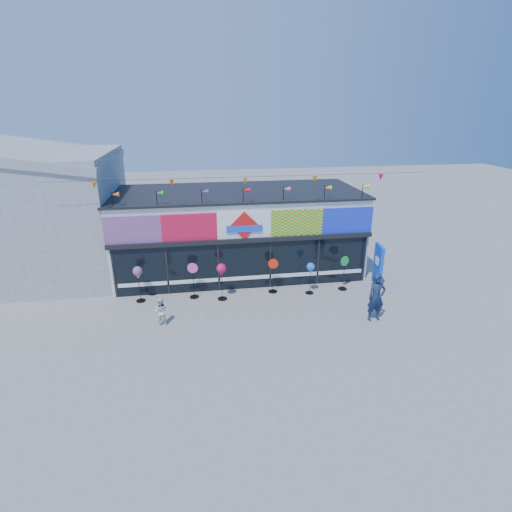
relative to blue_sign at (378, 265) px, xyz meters
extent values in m
plane|color=slate|center=(-6.25, -2.80, -1.01)|extent=(80.00, 80.00, 0.00)
cube|color=white|center=(-6.25, 3.20, 0.99)|extent=(12.00, 5.00, 4.00)
cube|color=black|center=(-6.25, 0.64, 0.14)|extent=(11.60, 0.12, 2.30)
cube|color=black|center=(-6.25, 0.60, 1.39)|extent=(12.00, 0.30, 0.20)
cube|color=white|center=(-6.25, 0.61, -0.46)|extent=(11.40, 0.10, 0.18)
cube|color=black|center=(-6.25, 3.20, 3.04)|extent=(12.20, 5.20, 0.10)
cube|color=black|center=(-12.05, 0.63, 0.14)|extent=(0.08, 0.14, 2.30)
cube|color=black|center=(-9.75, 0.63, 0.14)|extent=(0.08, 0.14, 2.30)
cube|color=black|center=(-7.45, 0.63, 0.14)|extent=(0.08, 0.14, 2.30)
cube|color=black|center=(-5.05, 0.63, 0.14)|extent=(0.08, 0.14, 2.30)
cube|color=black|center=(-2.75, 0.63, 0.14)|extent=(0.08, 0.14, 2.30)
cube|color=black|center=(-0.45, 0.63, 0.14)|extent=(0.08, 0.14, 2.30)
cube|color=red|center=(-11.05, 0.62, 2.09)|extent=(2.40, 0.08, 1.20)
cube|color=red|center=(-8.65, 0.62, 2.09)|extent=(2.40, 0.08, 1.20)
cube|color=white|center=(-6.25, 0.62, 2.09)|extent=(2.40, 0.08, 1.20)
cube|color=yellow|center=(-3.85, 0.62, 2.09)|extent=(2.40, 0.08, 1.20)
cube|color=#1931DA|center=(-1.45, 0.62, 2.09)|extent=(2.40, 0.08, 1.20)
cube|color=red|center=(-6.25, 0.56, 2.09)|extent=(1.27, 0.06, 1.27)
cube|color=blue|center=(-6.25, 0.54, 1.94)|extent=(1.60, 0.05, 0.30)
cube|color=green|center=(-10.28, 0.68, 0.02)|extent=(0.78, 0.03, 0.78)
cube|color=purple|center=(-8.94, 0.68, 0.24)|extent=(0.92, 0.03, 0.92)
cube|color=#E0FF15|center=(-7.60, 0.68, 0.53)|extent=(0.78, 0.03, 0.78)
cube|color=purple|center=(-6.25, 0.68, -0.11)|extent=(0.92, 0.03, 0.92)
cube|color=orange|center=(-4.91, 0.68, 0.26)|extent=(0.78, 0.03, 0.78)
cube|color=#E24B9D|center=(-3.57, 0.68, 0.41)|extent=(0.92, 0.03, 0.92)
cube|color=blue|center=(-2.22, 0.68, 0.01)|extent=(0.78, 0.03, 0.78)
cylinder|color=black|center=(-11.75, 0.85, 3.34)|extent=(0.03, 0.03, 0.70)
cone|color=#E85915|center=(-11.61, 0.85, 3.59)|extent=(0.30, 0.22, 0.22)
cylinder|color=black|center=(-9.95, 0.85, 3.34)|extent=(0.03, 0.03, 0.70)
cone|color=green|center=(-9.81, 0.85, 3.59)|extent=(0.30, 0.22, 0.22)
cylinder|color=black|center=(-8.05, 0.85, 3.34)|extent=(0.03, 0.03, 0.70)
cone|color=purple|center=(-7.91, 0.85, 3.59)|extent=(0.30, 0.22, 0.22)
cylinder|color=black|center=(-6.25, 0.85, 3.34)|extent=(0.03, 0.03, 0.70)
cone|color=red|center=(-6.11, 0.85, 3.59)|extent=(0.30, 0.22, 0.22)
cylinder|color=black|center=(-4.45, 0.85, 3.34)|extent=(0.03, 0.03, 0.70)
cone|color=#DC49B2|center=(-4.31, 0.85, 3.59)|extent=(0.30, 0.22, 0.22)
cylinder|color=black|center=(-2.55, 0.85, 3.34)|extent=(0.03, 0.03, 0.70)
cone|color=gold|center=(-2.41, 0.85, 3.59)|extent=(0.30, 0.22, 0.22)
cylinder|color=black|center=(-0.75, 0.85, 3.34)|extent=(0.03, 0.03, 0.70)
cone|color=#CBFE15|center=(-0.61, 0.85, 3.59)|extent=(0.30, 0.22, 0.22)
cylinder|color=black|center=(-6.25, 0.20, 4.29)|extent=(16.00, 0.01, 0.01)
cone|color=orange|center=(-12.25, 0.20, 4.11)|extent=(0.20, 0.20, 0.28)
cone|color=#FC540D|center=(-9.25, 0.20, 4.11)|extent=(0.20, 0.20, 0.28)
cone|color=orange|center=(-6.25, 0.20, 4.11)|extent=(0.20, 0.20, 0.28)
cone|color=orange|center=(-3.25, 0.20, 4.11)|extent=(0.20, 0.20, 0.28)
cone|color=#CB1347|center=(-0.25, 0.20, 4.11)|extent=(0.20, 0.20, 0.28)
cube|color=#ABAEB0|center=(-16.25, 4.20, 1.99)|extent=(8.00, 7.00, 6.00)
cube|color=#ABAEB0|center=(-16.25, 4.20, 5.09)|extent=(8.18, 7.20, 1.54)
cube|color=blue|center=(0.00, 0.00, -0.01)|extent=(0.29, 1.02, 2.02)
cube|color=white|center=(-0.08, 0.00, 0.25)|extent=(0.10, 0.46, 0.35)
cylinder|color=black|center=(-10.95, 0.03, -1.00)|extent=(0.42, 0.42, 0.03)
cylinder|color=black|center=(-10.95, 0.03, -0.31)|extent=(0.02, 0.02, 1.35)
sphere|color=yellow|center=(-10.95, 0.03, 0.42)|extent=(0.42, 0.42, 0.42)
cone|color=yellow|center=(-10.95, 0.03, 0.16)|extent=(0.21, 0.21, 0.19)
cylinder|color=black|center=(-8.62, 0.05, -1.00)|extent=(0.42, 0.42, 0.03)
cylinder|color=black|center=(-8.62, 0.05, -0.30)|extent=(0.03, 0.03, 1.36)
cylinder|color=#E44CB2|center=(-8.62, 0.05, 0.40)|extent=(0.46, 0.10, 0.46)
cylinder|color=black|center=(-7.38, -0.33, -1.00)|extent=(0.43, 0.43, 0.03)
cylinder|color=black|center=(-7.38, -0.33, -0.28)|extent=(0.03, 0.03, 1.39)
sphere|color=#C9124A|center=(-7.38, -0.33, 0.47)|extent=(0.43, 0.43, 0.43)
cone|color=#C9124A|center=(-7.38, -0.33, 0.20)|extent=(0.21, 0.21, 0.19)
cylinder|color=black|center=(-5.02, 0.05, -1.00)|extent=(0.41, 0.41, 0.03)
cylinder|color=black|center=(-5.02, 0.05, -0.31)|extent=(0.02, 0.02, 1.34)
cylinder|color=#F7270D|center=(-5.02, 0.05, 0.38)|extent=(0.46, 0.10, 0.45)
cylinder|color=black|center=(-3.39, -0.35, -1.00)|extent=(0.38, 0.38, 0.03)
cylinder|color=black|center=(-3.39, -0.35, -0.37)|extent=(0.02, 0.02, 1.23)
sphere|color=blue|center=(-3.39, -0.35, 0.29)|extent=(0.38, 0.38, 0.38)
cone|color=blue|center=(-3.39, -0.35, 0.06)|extent=(0.19, 0.19, 0.17)
cylinder|color=black|center=(-1.74, -0.18, -1.00)|extent=(0.42, 0.42, 0.03)
cylinder|color=black|center=(-1.74, -0.18, -0.30)|extent=(0.03, 0.03, 1.36)
cylinder|color=green|center=(-1.74, -0.18, 0.40)|extent=(0.44, 0.21, 0.46)
imported|color=#152342|center=(-1.49, -3.07, -0.02)|extent=(0.75, 0.52, 1.98)
imported|color=silver|center=(-9.90, -2.10, -0.45)|extent=(0.58, 0.38, 1.12)
camera|label=1|loc=(-8.36, -16.28, 7.09)|focal=28.00mm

